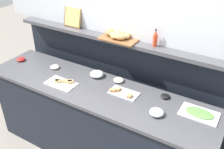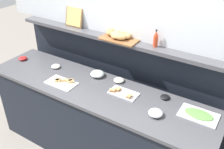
% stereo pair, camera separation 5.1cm
% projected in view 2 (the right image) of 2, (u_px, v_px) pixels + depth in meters
% --- Properties ---
extents(ground_plane, '(12.00, 12.00, 0.00)m').
position_uv_depth(ground_plane, '(123.00, 124.00, 3.53)').
color(ground_plane, gray).
extents(buffet_counter, '(2.51, 0.64, 0.93)m').
position_uv_depth(buffet_counter, '(97.00, 123.00, 2.86)').
color(buffet_counter, black).
rests_on(buffet_counter, ground_plane).
extents(back_ledge_unit, '(2.65, 0.22, 1.33)m').
position_uv_depth(back_ledge_unit, '(120.00, 85.00, 3.10)').
color(back_ledge_unit, black).
rests_on(back_ledge_unit, ground_plane).
extents(sandwich_platter_front, '(0.29, 0.16, 0.04)m').
position_uv_depth(sandwich_platter_front, '(123.00, 93.00, 2.53)').
color(sandwich_platter_front, silver).
rests_on(sandwich_platter_front, buffet_counter).
extents(sandwich_platter_rear, '(0.33, 0.19, 0.04)m').
position_uv_depth(sandwich_platter_rear, '(62.00, 82.00, 2.70)').
color(sandwich_platter_rear, white).
rests_on(sandwich_platter_rear, buffet_counter).
extents(cold_cuts_platter, '(0.33, 0.21, 0.02)m').
position_uv_depth(cold_cuts_platter, '(199.00, 115.00, 2.24)').
color(cold_cuts_platter, white).
rests_on(cold_cuts_platter, buffet_counter).
extents(glass_bowl_large, '(0.13, 0.13, 0.05)m').
position_uv_depth(glass_bowl_large, '(156.00, 113.00, 2.24)').
color(glass_bowl_large, silver).
rests_on(glass_bowl_large, buffet_counter).
extents(glass_bowl_medium, '(0.15, 0.15, 0.06)m').
position_uv_depth(glass_bowl_medium, '(97.00, 74.00, 2.81)').
color(glass_bowl_medium, silver).
rests_on(glass_bowl_medium, buffet_counter).
extents(condiment_bowl_cream, '(0.10, 0.10, 0.04)m').
position_uv_depth(condiment_bowl_cream, '(23.00, 58.00, 3.15)').
color(condiment_bowl_cream, red).
rests_on(condiment_bowl_cream, buffet_counter).
extents(condiment_bowl_dark, '(0.11, 0.11, 0.04)m').
position_uv_depth(condiment_bowl_dark, '(119.00, 80.00, 2.71)').
color(condiment_bowl_dark, silver).
rests_on(condiment_bowl_dark, buffet_counter).
extents(condiment_bowl_red, '(0.09, 0.09, 0.03)m').
position_uv_depth(condiment_bowl_red, '(165.00, 97.00, 2.46)').
color(condiment_bowl_red, black).
rests_on(condiment_bowl_red, buffet_counter).
extents(condiment_bowl_teal, '(0.10, 0.10, 0.04)m').
position_uv_depth(condiment_bowl_teal, '(56.00, 66.00, 2.97)').
color(condiment_bowl_teal, silver).
rests_on(condiment_bowl_teal, buffet_counter).
extents(hot_sauce_bottle, '(0.04, 0.04, 0.18)m').
position_uv_depth(hot_sauce_bottle, '(156.00, 39.00, 2.50)').
color(hot_sauce_bottle, red).
rests_on(hot_sauce_bottle, back_ledge_unit).
extents(bread_basket, '(0.40, 0.30, 0.08)m').
position_uv_depth(bread_basket, '(118.00, 35.00, 2.69)').
color(bread_basket, brown).
rests_on(bread_basket, back_ledge_unit).
extents(framed_picture, '(0.24, 0.07, 0.24)m').
position_uv_depth(framed_picture, '(74.00, 17.00, 2.97)').
color(framed_picture, brown).
rests_on(framed_picture, back_ledge_unit).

